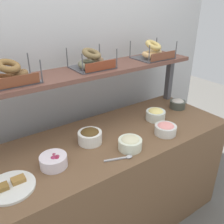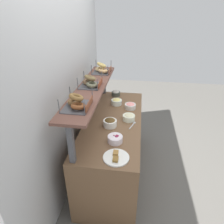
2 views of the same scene
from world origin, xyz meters
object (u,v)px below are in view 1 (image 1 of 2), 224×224
object	(u,v)px
bowl_potato_salad	(130,143)
bagel_basket_plain	(153,52)
bowl_egg_salad	(156,114)
serving_plate_white	(11,186)
bagel_basket_cinnamon_raisin	(10,75)
bowl_beet_salad	(54,161)
bagel_basket_poppy	(92,61)
bowl_tuna_salad	(178,104)
serving_spoon_near_plate	(123,158)
bowl_chocolate_spread	(90,136)
bowl_lox_spread	(166,129)

from	to	relation	value
bowl_potato_salad	bagel_basket_plain	world-z (taller)	bagel_basket_plain
bowl_egg_salad	serving_plate_white	distance (m)	1.17
bagel_basket_plain	bagel_basket_cinnamon_raisin	bearing A→B (deg)	178.76
bowl_beet_salad	bagel_basket_poppy	xyz separation A→B (m)	(0.49, 0.36, 0.44)
bowl_beet_salad	bowl_tuna_salad	world-z (taller)	bowl_tuna_salad
serving_spoon_near_plate	bowl_potato_salad	bearing A→B (deg)	31.39
bowl_potato_salad	bowl_tuna_salad	distance (m)	0.79
bagel_basket_cinnamon_raisin	bagel_basket_plain	world-z (taller)	bagel_basket_plain
bowl_chocolate_spread	serving_plate_white	size ratio (longest dim) A/B	0.65
bowl_egg_salad	bagel_basket_plain	size ratio (longest dim) A/B	0.50
bowl_tuna_salad	bagel_basket_plain	xyz separation A→B (m)	(-0.16, 0.19, 0.44)
bowl_chocolate_spread	bowl_beet_salad	distance (m)	0.32
bagel_basket_plain	serving_plate_white	bearing A→B (deg)	-164.22
serving_plate_white	serving_spoon_near_plate	bearing A→B (deg)	-12.03
bagel_basket_poppy	bowl_lox_spread	bearing A→B (deg)	-56.47
bowl_egg_salad	serving_plate_white	xyz separation A→B (m)	(-1.16, -0.14, -0.04)
bowl_chocolate_spread	bowl_tuna_salad	bearing A→B (deg)	2.68
bowl_chocolate_spread	bowl_egg_salad	bearing A→B (deg)	-0.60
serving_plate_white	bagel_basket_cinnamon_raisin	world-z (taller)	bagel_basket_cinnamon_raisin
bowl_egg_salad	bagel_basket_plain	bearing A→B (deg)	56.99
bowl_potato_salad	bagel_basket_poppy	bearing A→B (deg)	88.00
bagel_basket_cinnamon_raisin	bagel_basket_plain	distance (m)	1.14
bowl_potato_salad	serving_spoon_near_plate	world-z (taller)	bowl_potato_salad
bowl_lox_spread	bowl_beet_salad	world-z (taller)	bowl_lox_spread
bowl_egg_salad	bowl_tuna_salad	size ratio (longest dim) A/B	1.14
bowl_beet_salad	bowl_tuna_salad	xyz separation A→B (m)	(1.23, 0.14, 0.00)
bowl_lox_spread	bowl_egg_salad	world-z (taller)	bowl_egg_salad
bowl_egg_salad	bagel_basket_poppy	size ratio (longest dim) A/B	0.54
bowl_tuna_salad	serving_spoon_near_plate	world-z (taller)	bowl_tuna_salad
bowl_potato_salad	bowl_tuna_salad	world-z (taller)	bowl_potato_salad
serving_spoon_near_plate	bagel_basket_plain	world-z (taller)	bagel_basket_plain
bowl_potato_salad	bowl_chocolate_spread	xyz separation A→B (m)	(-0.17, 0.21, 0.01)
bowl_potato_salad	serving_spoon_near_plate	size ratio (longest dim) A/B	0.89
bowl_chocolate_spread	bowl_beet_salad	xyz separation A→B (m)	(-0.30, -0.10, -0.01)
bowl_potato_salad	bagel_basket_cinnamon_raisin	size ratio (longest dim) A/B	0.49
bagel_basket_plain	bowl_beet_salad	bearing A→B (deg)	-162.63
bowl_lox_spread	bowl_tuna_salad	bearing A→B (deg)	31.39
bowl_chocolate_spread	bowl_lox_spread	bearing A→B (deg)	-22.96
bowl_tuna_salad	bagel_basket_cinnamon_raisin	bearing A→B (deg)	170.78
bowl_beet_salad	serving_spoon_near_plate	bearing A→B (deg)	-25.09
bowl_tuna_salad	bagel_basket_plain	world-z (taller)	bagel_basket_plain
bowl_potato_salad	bagel_basket_cinnamon_raisin	xyz separation A→B (m)	(-0.55, 0.47, 0.43)
serving_spoon_near_plate	bagel_basket_plain	bearing A→B (deg)	36.37
serving_plate_white	bagel_basket_poppy	world-z (taller)	bagel_basket_poppy
bowl_potato_salad	bagel_basket_poppy	distance (m)	0.64
bowl_potato_salad	serving_plate_white	world-z (taller)	bowl_potato_salad
bowl_lox_spread	bowl_egg_salad	bearing A→B (deg)	63.69
bowl_tuna_salad	serving_plate_white	size ratio (longest dim) A/B	0.54
bowl_beet_salad	serving_plate_white	xyz separation A→B (m)	(-0.26, -0.04, -0.03)
bowl_tuna_salad	bagel_basket_cinnamon_raisin	distance (m)	1.39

